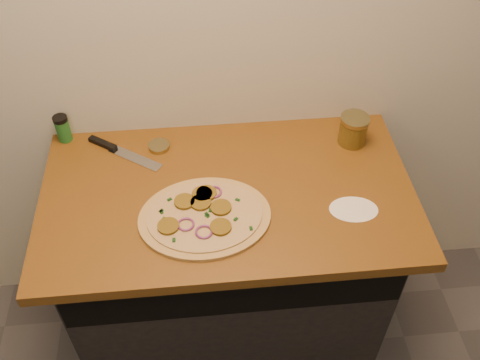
{
  "coord_description": "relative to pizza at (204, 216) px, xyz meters",
  "views": [
    {
      "loc": [
        -0.07,
        0.24,
        2.15
      ],
      "look_at": [
        0.04,
        1.41,
        0.95
      ],
      "focal_mm": 40.0,
      "sensor_mm": 36.0,
      "label": 1
    }
  ],
  "objects": [
    {
      "name": "cabinet",
      "position": [
        0.08,
        0.14,
        -0.48
      ],
      "size": [
        1.1,
        0.6,
        0.86
      ],
      "primitive_type": "cube",
      "color": "black",
      "rests_on": "ground"
    },
    {
      "name": "countertop",
      "position": [
        0.08,
        0.11,
        -0.03
      ],
      "size": [
        1.2,
        0.7,
        0.04
      ],
      "primitive_type": "cube",
      "color": "brown",
      "rests_on": "cabinet"
    },
    {
      "name": "pizza",
      "position": [
        0.0,
        0.0,
        0.0
      ],
      "size": [
        0.42,
        0.42,
        0.03
      ],
      "color": "tan",
      "rests_on": "countertop"
    },
    {
      "name": "chefs_knife",
      "position": [
        -0.28,
        0.33,
        -0.0
      ],
      "size": [
        0.26,
        0.2,
        0.02
      ],
      "color": "#B7BAC1",
      "rests_on": "countertop"
    },
    {
      "name": "mason_jar_lid",
      "position": [
        -0.14,
        0.33,
        -0.0
      ],
      "size": [
        0.1,
        0.1,
        0.02
      ],
      "primitive_type": "cylinder",
      "rotation": [
        0.0,
        0.0,
        -0.43
      ],
      "color": "#978C58",
      "rests_on": "countertop"
    },
    {
      "name": "salsa_jar",
      "position": [
        0.53,
        0.3,
        0.04
      ],
      "size": [
        0.1,
        0.1,
        0.11
      ],
      "color": "maroon",
      "rests_on": "countertop"
    },
    {
      "name": "spice_shaker",
      "position": [
        -0.47,
        0.41,
        0.04
      ],
      "size": [
        0.05,
        0.05,
        0.1
      ],
      "color": "#206626",
      "rests_on": "countertop"
    },
    {
      "name": "flour_spill",
      "position": [
        0.46,
        -0.01,
        -0.01
      ],
      "size": [
        0.17,
        0.17,
        0.0
      ],
      "primitive_type": "cylinder",
      "rotation": [
        0.0,
        0.0,
        -0.09
      ],
      "color": "white",
      "rests_on": "countertop"
    }
  ]
}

